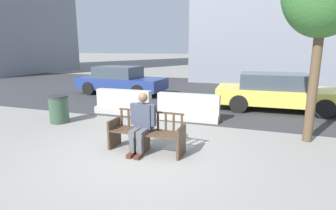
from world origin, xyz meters
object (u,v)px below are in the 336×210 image
Objects in this scene: street_bench at (147,134)px; trash_bin at (59,109)px; car_taxi_near at (276,91)px; seated_person at (142,121)px; jersey_barrier_left at (124,104)px; car_sedan_mid at (121,80)px; jersey_barrier_centre at (188,109)px.

street_bench is 3.69m from trash_bin.
car_taxi_near reaches higher than street_bench.
seated_person is 0.65× the size of jersey_barrier_left.
car_sedan_mid reaches higher than seated_person.
jersey_barrier_centre is at bearing 85.93° from street_bench.
jersey_barrier_centre is at bearing -39.31° from car_sedan_mid.
car_sedan_mid reaches higher than street_bench.
street_bench is 0.31m from seated_person.
seated_person is (-0.08, -0.05, 0.29)m from street_bench.
trash_bin is at bearing -81.81° from car_sedan_mid.
car_taxi_near is (3.04, 5.33, 0.00)m from seated_person.
jersey_barrier_centre is 3.66m from car_taxi_near.
street_bench is at bearing -94.07° from jersey_barrier_centre.
jersey_barrier_left is 5.62m from car_taxi_near.
seated_person is at bearing -119.68° from car_taxi_near.
jersey_barrier_left is at bearing -59.72° from car_sedan_mid.
seated_person is 2.97m from jersey_barrier_centre.
car_taxi_near reaches higher than trash_bin.
car_taxi_near is 7.30m from car_sedan_mid.
jersey_barrier_left is at bearing 52.09° from trash_bin.
seated_person is at bearing -95.61° from jersey_barrier_centre.
seated_person reaches higher than trash_bin.
jersey_barrier_centre is at bearing 24.02° from trash_bin.
seated_person reaches higher than street_bench.
trash_bin is (-6.43, -4.04, -0.26)m from car_taxi_near.
jersey_barrier_left is 0.45× the size of car_taxi_near.
trash_bin is (-3.48, 1.24, 0.03)m from street_bench.
jersey_barrier_centre is 5.75m from car_sedan_mid.
street_bench is 7.78m from car_sedan_mid.
car_sedan_mid is at bearing 122.30° from seated_person.
car_taxi_near reaches higher than seated_person.
car_taxi_near is (2.95, 5.28, 0.29)m from street_bench.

